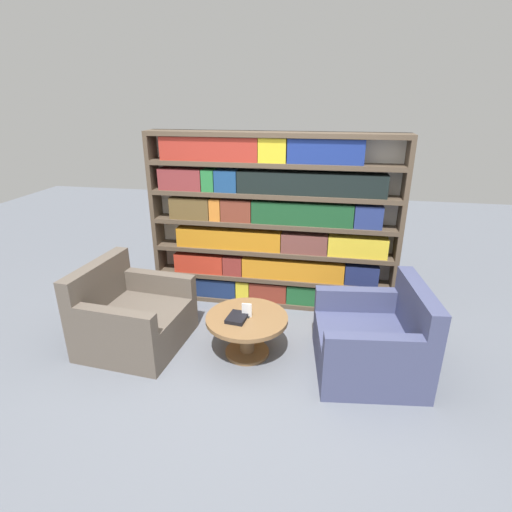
{
  "coord_description": "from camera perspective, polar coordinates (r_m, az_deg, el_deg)",
  "views": [
    {
      "loc": [
        0.61,
        -3.0,
        2.3
      ],
      "look_at": [
        -0.07,
        0.66,
        0.83
      ],
      "focal_mm": 28.0,
      "sensor_mm": 36.0,
      "label": 1
    }
  ],
  "objects": [
    {
      "name": "bookshelf",
      "position": [
        4.53,
        2.3,
        4.73
      ],
      "size": [
        2.79,
        0.3,
        1.98
      ],
      "color": "silver",
      "rests_on": "ground_plane"
    },
    {
      "name": "coffee_table",
      "position": [
        3.83,
        -1.3,
        -10.13
      ],
      "size": [
        0.77,
        0.77,
        0.4
      ],
      "color": "brown",
      "rests_on": "ground_plane"
    },
    {
      "name": "ground_plane",
      "position": [
        3.83,
        -0.78,
        -15.41
      ],
      "size": [
        14.0,
        14.0,
        0.0
      ],
      "primitive_type": "plane",
      "color": "slate"
    },
    {
      "name": "table_sign",
      "position": [
        3.75,
        -1.32,
        -7.9
      ],
      "size": [
        0.09,
        0.06,
        0.14
      ],
      "color": "black",
      "rests_on": "coffee_table"
    },
    {
      "name": "stray_book",
      "position": [
        3.73,
        -2.7,
        -8.78
      ],
      "size": [
        0.2,
        0.24,
        0.04
      ],
      "color": "black",
      "rests_on": "coffee_table"
    },
    {
      "name": "armchair_right",
      "position": [
        3.79,
        16.45,
        -11.77
      ],
      "size": [
        1.01,
        1.04,
        0.83
      ],
      "rotation": [
        0.0,
        0.0,
        -1.45
      ],
      "color": "#42476B",
      "rests_on": "ground_plane"
    },
    {
      "name": "armchair_left",
      "position": [
        4.18,
        -17.31,
        -8.48
      ],
      "size": [
        0.98,
        1.01,
        0.83
      ],
      "rotation": [
        0.0,
        0.0,
        1.49
      ],
      "color": "brown",
      "rests_on": "ground_plane"
    }
  ]
}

